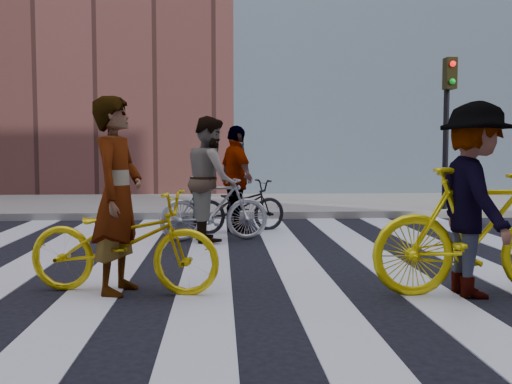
{
  "coord_description": "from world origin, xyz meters",
  "views": [
    {
      "loc": [
        -0.39,
        -7.08,
        1.43
      ],
      "look_at": [
        0.05,
        0.3,
        0.9
      ],
      "focal_mm": 42.0,
      "sensor_mm": 36.0,
      "label": 1
    }
  ],
  "objects": [
    {
      "name": "traffic_signal",
      "position": [
        4.4,
        5.32,
        2.28
      ],
      "size": [
        0.22,
        0.42,
        3.33
      ],
      "color": "black",
      "rests_on": "ground"
    },
    {
      "name": "sidewalk_far",
      "position": [
        0.0,
        7.5,
        0.07
      ],
      "size": [
        100.0,
        5.0,
        0.15
      ],
      "primitive_type": "cube",
      "color": "gray",
      "rests_on": "ground"
    },
    {
      "name": "bike_yellow_left",
      "position": [
        -1.35,
        -1.14,
        0.51
      ],
      "size": [
        2.05,
        1.09,
        1.02
      ],
      "primitive_type": "imported",
      "rotation": [
        0.0,
        0.0,
        1.35
      ],
      "color": "yellow",
      "rests_on": "ground"
    },
    {
      "name": "rider_rear",
      "position": [
        -0.11,
        3.14,
        0.92
      ],
      "size": [
        0.84,
        1.16,
        1.83
      ],
      "primitive_type": "imported",
      "rotation": [
        0.0,
        0.0,
        1.98
      ],
      "color": "slate",
      "rests_on": "ground"
    },
    {
      "name": "zebra_crosswalk",
      "position": [
        0.0,
        0.0,
        0.01
      ],
      "size": [
        8.25,
        10.0,
        0.01
      ],
      "color": "silver",
      "rests_on": "ground"
    },
    {
      "name": "bike_silver_mid",
      "position": [
        -0.48,
        2.21,
        0.51
      ],
      "size": [
        1.75,
        0.72,
        1.02
      ],
      "primitive_type": "imported",
      "rotation": [
        0.0,
        0.0,
        1.71
      ],
      "color": "#9FA1A9",
      "rests_on": "ground"
    },
    {
      "name": "bike_dark_rear",
      "position": [
        -0.06,
        3.14,
        0.45
      ],
      "size": [
        1.81,
        1.23,
        0.9
      ],
      "primitive_type": "imported",
      "rotation": [
        0.0,
        0.0,
        1.98
      ],
      "color": "black",
      "rests_on": "ground"
    },
    {
      "name": "rider_left",
      "position": [
        -1.4,
        -1.14,
        0.97
      ],
      "size": [
        0.61,
        0.79,
        1.95
      ],
      "primitive_type": "imported",
      "rotation": [
        0.0,
        0.0,
        1.35
      ],
      "color": "slate",
      "rests_on": "ground"
    },
    {
      "name": "bike_yellow_right",
      "position": [
        2.11,
        -1.45,
        0.63
      ],
      "size": [
        2.1,
        0.62,
        1.26
      ],
      "primitive_type": "imported",
      "rotation": [
        0.0,
        0.0,
        1.58
      ],
      "color": "yellow",
      "rests_on": "ground"
    },
    {
      "name": "rider_mid",
      "position": [
        -0.53,
        2.21,
        0.97
      ],
      "size": [
        0.86,
        1.04,
        1.94
      ],
      "primitive_type": "imported",
      "rotation": [
        0.0,
        0.0,
        1.71
      ],
      "color": "slate",
      "rests_on": "ground"
    },
    {
      "name": "rider_right",
      "position": [
        2.06,
        -1.45,
        0.94
      ],
      "size": [
        0.72,
        1.23,
        1.89
      ],
      "primitive_type": "imported",
      "rotation": [
        0.0,
        0.0,
        1.58
      ],
      "color": "slate",
      "rests_on": "ground"
    },
    {
      "name": "ground",
      "position": [
        0.0,
        0.0,
        0.0
      ],
      "size": [
        100.0,
        100.0,
        0.0
      ],
      "primitive_type": "plane",
      "color": "black",
      "rests_on": "ground"
    }
  ]
}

